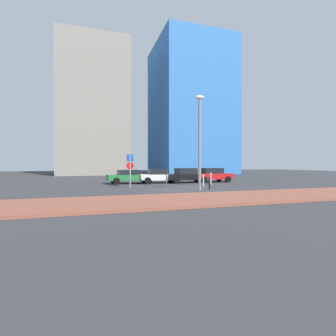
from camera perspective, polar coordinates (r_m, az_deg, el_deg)
name	(u,v)px	position (r m, az deg, el deg)	size (l,w,h in m)	color
ground_plane	(185,189)	(19.25, 3.92, -4.71)	(120.00, 120.00, 0.00)	#38383A
sidewalk_brick	(226,198)	(13.91, 13.11, -6.58)	(40.00, 4.42, 0.14)	#93513D
parked_car_green	(130,176)	(24.60, -8.57, -1.89)	(4.58, 2.15, 1.33)	#237238
parked_car_white	(159,176)	(24.94, -1.98, -1.76)	(4.10, 2.28, 1.42)	white
parked_car_black	(187,175)	(25.46, 4.27, -1.67)	(4.40, 2.04, 1.49)	black
parked_car_red	(212,175)	(26.72, 9.87, -1.52)	(4.17, 2.11, 1.48)	red
parking_sign_post	(130,167)	(20.07, -8.61, 0.32)	(0.60, 0.10, 2.68)	gray
parking_meter	(166,177)	(19.76, -0.37, -2.04)	(0.18, 0.14, 1.34)	#4C4C51
street_lamp	(200,134)	(18.10, 7.21, 7.59)	(0.70, 0.36, 6.76)	gray
traffic_bollard_near	(209,183)	(18.80, 9.40, -3.43)	(0.13, 0.13, 0.93)	black
traffic_bollard_mid	(203,180)	(21.45, 8.01, -2.79)	(0.13, 0.13, 1.01)	#B7B7BC
traffic_bollard_far	(211,179)	(23.45, 9.65, -2.41)	(0.16, 0.16, 1.08)	#B7B7BC
building_colorful_midrise	(190,110)	(54.99, 4.98, 13.07)	(14.58, 16.20, 27.05)	#3372BF
building_under_construction	(93,112)	(51.37, -16.62, 12.12)	(12.11, 15.37, 23.90)	gray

